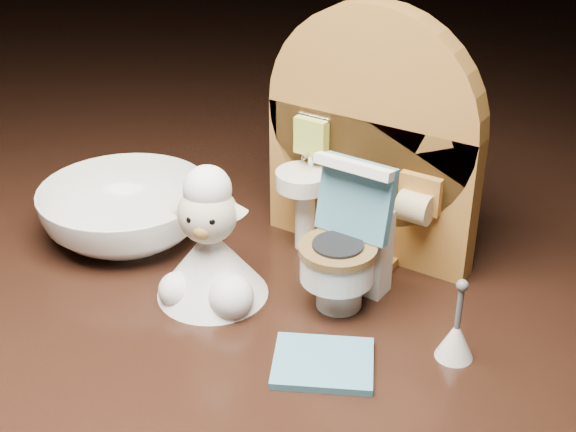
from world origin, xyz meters
name	(u,v)px	position (x,y,z in m)	size (l,w,h in m)	color
backdrop_panel	(369,150)	(0.00, 0.06, 0.07)	(0.13, 0.05, 0.15)	#A16C2C
toy_toilet	(348,251)	(0.02, 0.01, 0.03)	(0.04, 0.05, 0.08)	white
bath_mat	(323,363)	(0.03, -0.05, 0.00)	(0.05, 0.04, 0.00)	teal
toilet_brush	(456,337)	(0.08, 0.00, 0.01)	(0.02, 0.02, 0.05)	white
plush_lamb	(210,253)	(-0.05, -0.03, 0.03)	(0.06, 0.06, 0.08)	white
ceramic_bowl	(126,212)	(-0.13, 0.00, 0.02)	(0.10, 0.10, 0.03)	white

